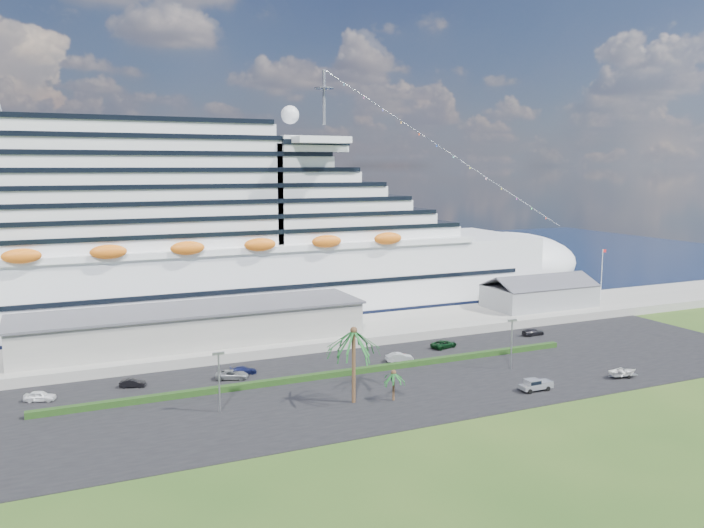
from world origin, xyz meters
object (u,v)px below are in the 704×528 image
parked_car_3 (243,370)px  boat_trailer (623,372)px  cruise_ship (185,245)px  pickup_truck (535,384)px

parked_car_3 → boat_trailer: (53.70, -26.42, 0.38)m
cruise_ship → parked_car_3: bearing=-88.6°
cruise_ship → parked_car_3: size_ratio=45.11×
pickup_truck → boat_trailer: bearing=-2.2°
parked_car_3 → pickup_truck: (37.06, -25.78, 0.37)m
parked_car_3 → boat_trailer: boat_trailer is taller
cruise_ship → parked_car_3: cruise_ship is taller
cruise_ship → boat_trailer: cruise_ship is taller
parked_car_3 → pickup_truck: 45.15m
pickup_truck → cruise_ship: bearing=119.8°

